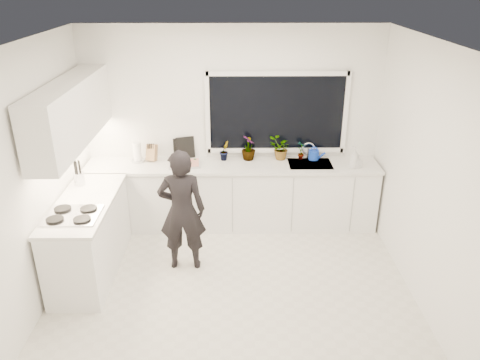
{
  "coord_description": "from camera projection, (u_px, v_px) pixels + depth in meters",
  "views": [
    {
      "loc": [
        0.04,
        -4.39,
        3.28
      ],
      "look_at": [
        0.09,
        0.4,
        1.15
      ],
      "focal_mm": 35.0,
      "sensor_mm": 36.0,
      "label": 1
    }
  ],
  "objects": [
    {
      "name": "pizza_tray",
      "position": [
        185.0,
        164.0,
        6.25
      ],
      "size": [
        0.44,
        0.34,
        0.03
      ],
      "primitive_type": "cube",
      "rotation": [
        0.0,
        0.0,
        0.09
      ],
      "color": "silver",
      "rests_on": "countertop_back"
    },
    {
      "name": "wall_back",
      "position": [
        232.0,
        126.0,
        6.4
      ],
      "size": [
        4.0,
        0.02,
        2.7
      ],
      "primitive_type": "cube",
      "color": "white",
      "rests_on": "ground"
    },
    {
      "name": "window",
      "position": [
        277.0,
        113.0,
        6.29
      ],
      "size": [
        1.8,
        0.02,
        1.0
      ],
      "primitive_type": "cube",
      "color": "black",
      "rests_on": "wall_back"
    },
    {
      "name": "countertop_left",
      "position": [
        84.0,
        203.0,
        5.28
      ],
      "size": [
        0.62,
        1.6,
        0.04
      ],
      "primitive_type": "cube",
      "color": "silver",
      "rests_on": "base_cabinets_left"
    },
    {
      "name": "base_cabinets_left",
      "position": [
        90.0,
        238.0,
        5.47
      ],
      "size": [
        0.58,
        1.6,
        0.88
      ],
      "primitive_type": "cube",
      "color": "white",
      "rests_on": "floor"
    },
    {
      "name": "upper_cabinets",
      "position": [
        71.0,
        113.0,
        5.21
      ],
      "size": [
        0.34,
        2.1,
        0.7
      ],
      "primitive_type": "cube",
      "color": "white",
      "rests_on": "wall_left"
    },
    {
      "name": "utensil_crock",
      "position": [
        79.0,
        179.0,
        5.65
      ],
      "size": [
        0.15,
        0.15,
        0.16
      ],
      "primitive_type": "cylinder",
      "rotation": [
        0.0,
        0.0,
        -0.21
      ],
      "color": "silver",
      "rests_on": "countertop_left"
    },
    {
      "name": "watering_can",
      "position": [
        314.0,
        155.0,
        6.42
      ],
      "size": [
        0.18,
        0.18,
        0.13
      ],
      "primitive_type": "cylinder",
      "rotation": [
        0.0,
        0.0,
        -0.35
      ],
      "color": "#143CC2",
      "rests_on": "countertop_back"
    },
    {
      "name": "wall_left",
      "position": [
        35.0,
        179.0,
        4.77
      ],
      "size": [
        0.02,
        3.5,
        2.7
      ],
      "primitive_type": "cube",
      "color": "white",
      "rests_on": "ground"
    },
    {
      "name": "sink",
      "position": [
        310.0,
        167.0,
        6.32
      ],
      "size": [
        0.58,
        0.42,
        0.14
      ],
      "primitive_type": "cube",
      "color": "silver",
      "rests_on": "countertop_back"
    },
    {
      "name": "wall_right",
      "position": [
        426.0,
        177.0,
        4.81
      ],
      "size": [
        0.02,
        3.5,
        2.7
      ],
      "primitive_type": "cube",
      "color": "white",
      "rests_on": "ground"
    },
    {
      "name": "paper_towel_roll",
      "position": [
        137.0,
        153.0,
        6.32
      ],
      "size": [
        0.14,
        0.14,
        0.26
      ],
      "primitive_type": "cylinder",
      "rotation": [
        0.0,
        0.0,
        -0.31
      ],
      "color": "white",
      "rests_on": "countertop_back"
    },
    {
      "name": "ceiling",
      "position": [
        230.0,
        41.0,
        4.24
      ],
      "size": [
        4.0,
        3.5,
        0.02
      ],
      "primitive_type": "cube",
      "color": "white",
      "rests_on": "wall_back"
    },
    {
      "name": "person",
      "position": [
        182.0,
        211.0,
        5.42
      ],
      "size": [
        0.56,
        0.37,
        1.5
      ],
      "primitive_type": "imported",
      "rotation": [
        0.0,
        0.0,
        3.17
      ],
      "color": "black",
      "rests_on": "floor"
    },
    {
      "name": "floor",
      "position": [
        232.0,
        287.0,
        5.35
      ],
      "size": [
        4.0,
        3.5,
        0.02
      ],
      "primitive_type": "cube",
      "color": "beige",
      "rests_on": "ground"
    },
    {
      "name": "pizza",
      "position": [
        185.0,
        163.0,
        6.25
      ],
      "size": [
        0.4,
        0.3,
        0.01
      ],
      "primitive_type": "cube",
      "rotation": [
        0.0,
        0.0,
        0.09
      ],
      "color": "red",
      "rests_on": "pizza_tray"
    },
    {
      "name": "stovetop",
      "position": [
        72.0,
        215.0,
        4.94
      ],
      "size": [
        0.56,
        0.48,
        0.03
      ],
      "primitive_type": "cube",
      "color": "black",
      "rests_on": "countertop_left"
    },
    {
      "name": "soap_bottles",
      "position": [
        355.0,
        159.0,
        6.12
      ],
      "size": [
        0.18,
        0.15,
        0.29
      ],
      "color": "#D8BF66",
      "rests_on": "countertop_back"
    },
    {
      "name": "picture_frame_large",
      "position": [
        181.0,
        148.0,
        6.45
      ],
      "size": [
        0.22,
        0.06,
        0.28
      ],
      "primitive_type": "cube",
      "rotation": [
        0.0,
        0.0,
        0.19
      ],
      "color": "black",
      "rests_on": "countertop_back"
    },
    {
      "name": "picture_frame_small",
      "position": [
        186.0,
        148.0,
        6.44
      ],
      "size": [
        0.24,
        0.1,
        0.3
      ],
      "primitive_type": "cube",
      "rotation": [
        0.0,
        0.0,
        0.32
      ],
      "color": "black",
      "rests_on": "countertop_back"
    },
    {
      "name": "countertop_back",
      "position": [
        232.0,
        166.0,
        6.29
      ],
      "size": [
        3.94,
        0.62,
        0.04
      ],
      "primitive_type": "cube",
      "color": "silver",
      "rests_on": "base_cabinets_back"
    },
    {
      "name": "herb_plants",
      "position": [
        267.0,
        149.0,
        6.38
      ],
      "size": [
        1.22,
        0.34,
        0.34
      ],
      "color": "#26662D",
      "rests_on": "countertop_back"
    },
    {
      "name": "faucet",
      "position": [
        308.0,
        151.0,
        6.44
      ],
      "size": [
        0.03,
        0.03,
        0.22
      ],
      "primitive_type": "cylinder",
      "color": "silver",
      "rests_on": "countertop_back"
    },
    {
      "name": "base_cabinets_back",
      "position": [
        233.0,
        196.0,
        6.49
      ],
      "size": [
        3.92,
        0.58,
        0.88
      ],
      "primitive_type": "cube",
      "color": "white",
      "rests_on": "floor"
    },
    {
      "name": "knife_block",
      "position": [
        152.0,
        153.0,
        6.36
      ],
      "size": [
        0.15,
        0.13,
        0.22
      ],
      "primitive_type": "cube",
      "rotation": [
        0.0,
        0.0,
        -0.28
      ],
      "color": "#8C5941",
      "rests_on": "countertop_back"
    }
  ]
}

